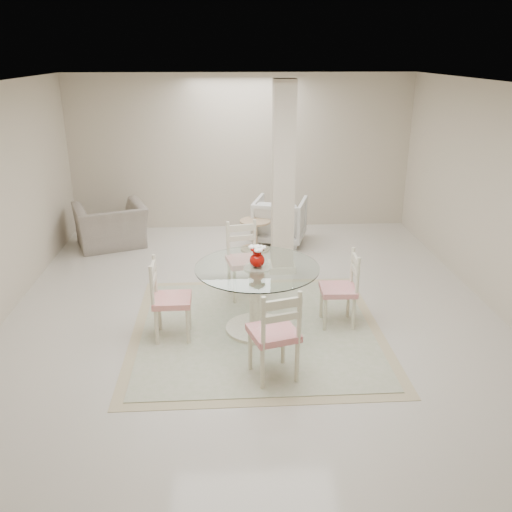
{
  "coord_description": "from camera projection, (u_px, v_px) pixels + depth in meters",
  "views": [
    {
      "loc": [
        -0.33,
        -6.05,
        3.04
      ],
      "look_at": [
        0.02,
        -0.31,
        0.85
      ],
      "focal_mm": 38.0,
      "sensor_mm": 36.0,
      "label": 1
    }
  ],
  "objects": [
    {
      "name": "recliner_taupe",
      "position": [
        111.0,
        226.0,
        8.86
      ],
      "size": [
        1.35,
        1.27,
        0.7
      ],
      "primitive_type": "imported",
      "rotation": [
        0.0,
        0.0,
        3.5
      ],
      "color": "gray",
      "rests_on": "ground"
    },
    {
      "name": "area_rug",
      "position": [
        257.0,
        330.0,
        6.27
      ],
      "size": [
        2.87,
        2.87,
        0.02
      ],
      "color": "tan",
      "rests_on": "ground"
    },
    {
      "name": "dining_chair_west",
      "position": [
        166.0,
        294.0,
        5.93
      ],
      "size": [
        0.42,
        0.42,
        1.04
      ],
      "rotation": [
        0.0,
        0.0,
        1.58
      ],
      "color": "beige",
      "rests_on": "ground"
    },
    {
      "name": "armchair_white",
      "position": [
        280.0,
        220.0,
        9.06
      ],
      "size": [
        1.01,
        1.03,
        0.76
      ],
      "primitive_type": "imported",
      "rotation": [
        0.0,
        0.0,
        2.85
      ],
      "color": "white",
      "rests_on": "ground"
    },
    {
      "name": "dining_chair_south",
      "position": [
        276.0,
        329.0,
        5.13
      ],
      "size": [
        0.54,
        0.54,
        1.08
      ],
      "rotation": [
        0.0,
        0.0,
        3.42
      ],
      "color": "beige",
      "rests_on": "ground"
    },
    {
      "name": "ground",
      "position": [
        253.0,
        311.0,
        6.75
      ],
      "size": [
        7.0,
        7.0,
        0.0
      ],
      "primitive_type": "plane",
      "color": "beige",
      "rests_on": "ground"
    },
    {
      "name": "dining_table",
      "position": [
        257.0,
        299.0,
        6.13
      ],
      "size": [
        1.38,
        1.38,
        0.8
      ],
      "rotation": [
        0.0,
        0.0,
        0.1
      ],
      "color": "#FCF5CF",
      "rests_on": "ground"
    },
    {
      "name": "red_vase",
      "position": [
        257.0,
        256.0,
        5.94
      ],
      "size": [
        0.19,
        0.18,
        0.25
      ],
      "color": "#A60A05",
      "rests_on": "dining_table"
    },
    {
      "name": "dining_chair_north",
      "position": [
        244.0,
        254.0,
        7.01
      ],
      "size": [
        0.51,
        0.51,
        1.08
      ],
      "rotation": [
        0.0,
        0.0,
        0.19
      ],
      "color": "beige",
      "rests_on": "ground"
    },
    {
      "name": "dining_chair_east",
      "position": [
        344.0,
        284.0,
        6.23
      ],
      "size": [
        0.41,
        0.41,
        1.0
      ],
      "rotation": [
        0.0,
        0.0,
        -1.61
      ],
      "color": "beige",
      "rests_on": "ground"
    },
    {
      "name": "room_shell",
      "position": [
        252.0,
        163.0,
        6.09
      ],
      "size": [
        6.02,
        7.02,
        2.71
      ],
      "color": "beige",
      "rests_on": "ground"
    },
    {
      "name": "column",
      "position": [
        283.0,
        180.0,
        7.51
      ],
      "size": [
        0.3,
        0.3,
        2.7
      ],
      "primitive_type": "cube",
      "color": "beige",
      "rests_on": "ground"
    },
    {
      "name": "side_table",
      "position": [
        255.0,
        237.0,
        8.69
      ],
      "size": [
        0.49,
        0.49,
        0.51
      ],
      "color": "tan",
      "rests_on": "ground"
    }
  ]
}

